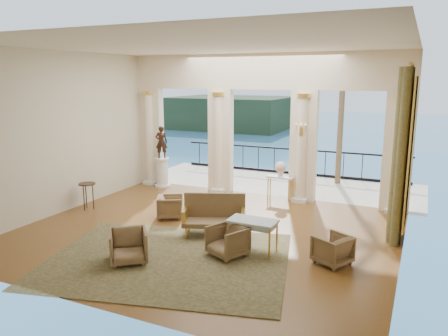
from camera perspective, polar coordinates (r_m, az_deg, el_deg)
The scene contains 23 objects.
floor at distance 10.95m, azimuth -2.40°, elevation -8.41°, with size 9.00×9.00×0.00m, color #49200B.
room_walls at distance 9.35m, azimuth -5.70°, elevation 6.20°, with size 9.00×9.00×9.00m.
arcade at distance 13.84m, azimuth 4.79°, elevation 6.79°, with size 9.00×0.56×4.50m.
terrace at distance 16.12m, azimuth 7.05°, elevation -2.05°, with size 10.00×3.60×0.10m, color #B9AD9C.
balustrade at distance 17.52m, azimuth 8.70°, elevation 0.56°, with size 9.00×0.06×1.03m.
palm_tree at distance 15.97m, azimuth 15.36°, elevation 12.50°, with size 2.00×2.00×4.50m.
headland at distance 86.68m, azimuth 1.12°, elevation 7.29°, with size 22.00×18.00×6.00m, color black.
sea at distance 69.98m, azimuth 20.71°, elevation 2.98°, with size 160.00×160.00×0.00m, color teal.
curtain at distance 10.79m, azimuth 22.14°, elevation 1.52°, with size 0.33×1.40×4.09m.
window_frame at distance 10.77m, azimuth 23.16°, elevation 1.86°, with size 0.04×1.60×3.40m, color gold.
wall_sconce at distance 13.16m, azimuth 10.05°, elevation 4.84°, with size 0.30×0.11×0.33m.
rug at distance 9.48m, azimuth -7.31°, elevation -11.73°, with size 4.97×3.87×0.02m, color #2F3419.
armchair_a at distance 9.36m, azimuth -12.40°, elevation -9.77°, with size 0.75×0.70×0.77m, color #43311A.
armchair_b at distance 9.46m, azimuth 0.46°, elevation -9.34°, with size 0.71×0.67×0.73m, color #43311A.
armchair_c at distance 9.38m, azimuth 13.97°, elevation -10.11°, with size 0.65×0.61×0.67m, color #43311A.
armchair_d at distance 12.03m, azimuth -7.05°, elevation -4.92°, with size 0.66×0.62×0.68m, color #43311A.
settee at distance 10.67m, azimuth -1.27°, elevation -6.15°, with size 1.64×1.16×1.00m.
game_table at distance 9.62m, azimuth 3.77°, elevation -7.21°, with size 1.07×0.59×0.73m.
pedestal at distance 15.43m, azimuth -8.06°, elevation -0.64°, with size 0.56×0.56×1.02m.
statue at distance 15.23m, azimuth -8.18°, elevation 3.37°, with size 0.41×0.27×1.12m, color #311E15.
console_table at distance 13.65m, azimuth 7.36°, elevation -1.64°, with size 0.83×0.38×0.76m.
urn at distance 13.56m, azimuth 7.40°, elevation -0.01°, with size 0.35×0.35×0.47m.
side_table at distance 13.22m, azimuth -17.45°, elevation -2.38°, with size 0.48×0.48×0.78m.
Camera 1 is at (4.72, -9.13, 3.78)m, focal length 35.00 mm.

